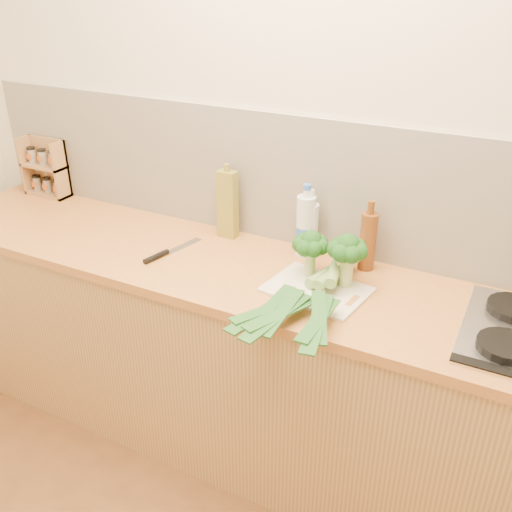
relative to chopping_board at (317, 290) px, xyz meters
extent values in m
plane|color=beige|center=(-0.23, 0.34, 0.39)|extent=(3.50, 0.00, 3.50)
cube|color=silver|center=(-0.23, 0.33, 0.26)|extent=(3.20, 0.02, 0.54)
cube|color=#B3874A|center=(-0.23, 0.04, -0.48)|extent=(3.20, 0.60, 0.86)
cube|color=#B98336|center=(-0.23, 0.04, -0.03)|extent=(3.20, 0.62, 0.04)
cylinder|color=black|center=(0.64, -0.08, 0.02)|extent=(0.17, 0.17, 0.03)
cube|color=beige|center=(0.00, 0.00, 0.00)|extent=(0.38, 0.31, 0.01)
cylinder|color=#A6C070|center=(-0.07, 0.09, 0.05)|extent=(0.04, 0.04, 0.08)
sphere|color=#133B10|center=(-0.07, 0.09, 0.14)|extent=(0.08, 0.08, 0.08)
sphere|color=#133B10|center=(-0.03, 0.09, 0.13)|extent=(0.06, 0.06, 0.06)
sphere|color=#133B10|center=(-0.04, 0.12, 0.13)|extent=(0.06, 0.06, 0.06)
sphere|color=#133B10|center=(-0.07, 0.13, 0.13)|extent=(0.06, 0.06, 0.06)
sphere|color=#133B10|center=(-0.10, 0.11, 0.13)|extent=(0.06, 0.06, 0.06)
sphere|color=#133B10|center=(-0.10, 0.07, 0.13)|extent=(0.06, 0.06, 0.06)
sphere|color=#133B10|center=(-0.07, 0.05, 0.13)|extent=(0.06, 0.06, 0.06)
sphere|color=#133B10|center=(-0.04, 0.06, 0.13)|extent=(0.06, 0.06, 0.06)
cylinder|color=#A6C070|center=(0.08, 0.07, 0.06)|extent=(0.05, 0.05, 0.10)
sphere|color=#133B10|center=(0.08, 0.07, 0.16)|extent=(0.09, 0.09, 0.09)
sphere|color=#133B10|center=(0.12, 0.07, 0.15)|extent=(0.07, 0.07, 0.07)
sphere|color=#133B10|center=(0.11, 0.10, 0.15)|extent=(0.07, 0.07, 0.07)
sphere|color=#133B10|center=(0.07, 0.11, 0.15)|extent=(0.07, 0.07, 0.07)
sphere|color=#133B10|center=(0.04, 0.09, 0.15)|extent=(0.07, 0.07, 0.07)
sphere|color=#133B10|center=(0.04, 0.05, 0.15)|extent=(0.07, 0.07, 0.07)
sphere|color=#133B10|center=(0.07, 0.03, 0.15)|extent=(0.07, 0.07, 0.07)
sphere|color=#133B10|center=(0.11, 0.04, 0.15)|extent=(0.07, 0.07, 0.07)
cylinder|color=white|center=(0.03, 0.17, 0.03)|extent=(0.07, 0.12, 0.04)
cylinder|color=#719E4F|center=(0.00, 0.05, 0.03)|extent=(0.08, 0.15, 0.04)
cube|color=#193F16|center=(-0.08, -0.23, 0.03)|extent=(0.17, 0.29, 0.02)
cube|color=#193F16|center=(-0.09, -0.25, 0.03)|extent=(0.14, 0.34, 0.01)
cube|color=#193F16|center=(-0.08, -0.22, 0.03)|extent=(0.06, 0.28, 0.02)
cylinder|color=white|center=(0.06, 0.16, 0.05)|extent=(0.06, 0.13, 0.04)
cylinder|color=#719E4F|center=(0.03, 0.03, 0.05)|extent=(0.07, 0.16, 0.04)
cube|color=#193F16|center=(-0.02, -0.27, 0.05)|extent=(0.15, 0.30, 0.02)
cube|color=#193F16|center=(-0.02, -0.29, 0.05)|extent=(0.11, 0.34, 0.01)
cube|color=#193F16|center=(-0.02, -0.26, 0.05)|extent=(0.05, 0.28, 0.02)
cylinder|color=white|center=(0.02, 0.17, 0.06)|extent=(0.06, 0.13, 0.04)
cylinder|color=#719E4F|center=(0.05, 0.03, 0.06)|extent=(0.07, 0.16, 0.04)
cube|color=#193F16|center=(0.11, -0.27, 0.06)|extent=(0.05, 0.30, 0.02)
cube|color=#193F16|center=(0.11, -0.29, 0.07)|extent=(0.12, 0.34, 0.01)
cube|color=#193F16|center=(0.11, -0.26, 0.07)|extent=(0.15, 0.28, 0.02)
cube|color=silver|center=(-0.63, 0.09, 0.00)|extent=(0.08, 0.19, 0.00)
cylinder|color=black|center=(-0.67, -0.06, 0.01)|extent=(0.05, 0.12, 0.02)
cube|color=#A66F47|center=(-1.58, 0.31, 0.14)|extent=(0.24, 0.01, 0.29)
cube|color=#A66F47|center=(-1.58, 0.27, 0.00)|extent=(0.24, 0.10, 0.01)
cube|color=#A66F47|center=(-1.58, 0.27, 0.15)|extent=(0.24, 0.10, 0.01)
cube|color=#A66F47|center=(-1.69, 0.27, 0.14)|extent=(0.01, 0.10, 0.29)
cube|color=#A66F47|center=(-1.46, 0.27, 0.14)|extent=(0.01, 0.10, 0.29)
cylinder|color=gray|center=(-1.65, 0.27, 0.04)|extent=(0.04, 0.04, 0.07)
cylinder|color=gray|center=(-1.58, 0.27, 0.04)|extent=(0.04, 0.04, 0.07)
cylinder|color=gray|center=(-1.50, 0.27, 0.04)|extent=(0.04, 0.04, 0.07)
cylinder|color=gray|center=(-1.65, 0.27, 0.19)|extent=(0.04, 0.04, 0.07)
cylinder|color=gray|center=(-1.58, 0.27, 0.19)|extent=(0.04, 0.04, 0.07)
cylinder|color=gray|center=(-1.50, 0.27, 0.19)|extent=(0.04, 0.04, 0.07)
cube|color=olive|center=(-0.52, 0.26, 0.14)|extent=(0.08, 0.05, 0.29)
cylinder|color=olive|center=(-0.52, 0.26, 0.30)|extent=(0.02, 0.02, 0.03)
cylinder|color=silver|center=(-0.14, 0.26, 0.10)|extent=(0.07, 0.07, 0.22)
cylinder|color=silver|center=(-0.14, 0.26, 0.24)|extent=(0.03, 0.03, 0.06)
cylinder|color=#633412|center=(0.10, 0.25, 0.11)|extent=(0.06, 0.06, 0.23)
cylinder|color=#633412|center=(0.10, 0.25, 0.25)|extent=(0.03, 0.03, 0.05)
cylinder|color=silver|center=(-0.15, 0.25, 0.12)|extent=(0.08, 0.08, 0.25)
cylinder|color=silver|center=(-0.15, 0.25, 0.26)|extent=(0.03, 0.03, 0.03)
cylinder|color=blue|center=(-0.15, 0.25, 0.08)|extent=(0.08, 0.08, 0.08)
camera|label=1|loc=(0.61, -1.68, 1.06)|focal=40.00mm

